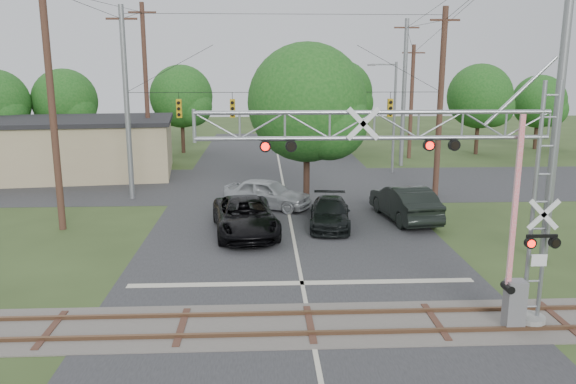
{
  "coord_description": "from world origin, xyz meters",
  "views": [
    {
      "loc": [
        -1.45,
        -14.24,
        7.89
      ],
      "look_at": [
        -0.43,
        7.5,
        3.09
      ],
      "focal_mm": 35.0,
      "sensor_mm": 36.0,
      "label": 1
    }
  ],
  "objects_px": {
    "sedan_silver": "(268,194)",
    "commercial_building": "(47,148)",
    "traffic_signal_span": "(301,105)",
    "streetlight": "(392,112)",
    "crossing_gantry": "(439,182)",
    "car_dark": "(330,213)",
    "pickup_black": "(245,217)"
  },
  "relations": [
    {
      "from": "car_dark",
      "to": "commercial_building",
      "type": "bearing_deg",
      "value": 149.08
    },
    {
      "from": "commercial_building",
      "to": "streetlight",
      "type": "distance_m",
      "value": 25.92
    },
    {
      "from": "car_dark",
      "to": "pickup_black",
      "type": "bearing_deg",
      "value": -159.54
    },
    {
      "from": "car_dark",
      "to": "commercial_building",
      "type": "xyz_separation_m",
      "value": [
        -19.36,
        14.74,
        1.43
      ]
    },
    {
      "from": "crossing_gantry",
      "to": "sedan_silver",
      "type": "xyz_separation_m",
      "value": [
        -4.87,
        15.58,
        -3.79
      ]
    },
    {
      "from": "traffic_signal_span",
      "to": "streetlight",
      "type": "xyz_separation_m",
      "value": [
        7.47,
        7.94,
        -1.04
      ]
    },
    {
      "from": "traffic_signal_span",
      "to": "streetlight",
      "type": "bearing_deg",
      "value": 46.76
    },
    {
      "from": "car_dark",
      "to": "traffic_signal_span",
      "type": "bearing_deg",
      "value": 104.99
    },
    {
      "from": "sedan_silver",
      "to": "commercial_building",
      "type": "relative_size",
      "value": 0.26
    },
    {
      "from": "streetlight",
      "to": "traffic_signal_span",
      "type": "bearing_deg",
      "value": -133.24
    },
    {
      "from": "crossing_gantry",
      "to": "pickup_black",
      "type": "relative_size",
      "value": 1.74
    },
    {
      "from": "pickup_black",
      "to": "commercial_building",
      "type": "distance_m",
      "value": 21.89
    },
    {
      "from": "crossing_gantry",
      "to": "car_dark",
      "type": "relative_size",
      "value": 2.21
    },
    {
      "from": "crossing_gantry",
      "to": "sedan_silver",
      "type": "relative_size",
      "value": 2.14
    },
    {
      "from": "pickup_black",
      "to": "streetlight",
      "type": "distance_m",
      "value": 19.47
    },
    {
      "from": "car_dark",
      "to": "streetlight",
      "type": "relative_size",
      "value": 0.58
    },
    {
      "from": "traffic_signal_span",
      "to": "pickup_black",
      "type": "height_order",
      "value": "traffic_signal_span"
    },
    {
      "from": "crossing_gantry",
      "to": "pickup_black",
      "type": "xyz_separation_m",
      "value": [
        -6.01,
        10.5,
        -3.79
      ]
    },
    {
      "from": "commercial_building",
      "to": "streetlight",
      "type": "xyz_separation_m",
      "value": [
        25.8,
        0.0,
        2.54
      ]
    },
    {
      "from": "traffic_signal_span",
      "to": "pickup_black",
      "type": "distance_m",
      "value": 9.79
    },
    {
      "from": "pickup_black",
      "to": "car_dark",
      "type": "bearing_deg",
      "value": 6.6
    },
    {
      "from": "crossing_gantry",
      "to": "traffic_signal_span",
      "type": "bearing_deg",
      "value": 98.6
    },
    {
      "from": "traffic_signal_span",
      "to": "car_dark",
      "type": "xyz_separation_m",
      "value": [
        1.03,
        -6.79,
        -5.01
      ]
    },
    {
      "from": "traffic_signal_span",
      "to": "sedan_silver",
      "type": "relative_size",
      "value": 3.83
    },
    {
      "from": "crossing_gantry",
      "to": "traffic_signal_span",
      "type": "relative_size",
      "value": 0.56
    },
    {
      "from": "car_dark",
      "to": "sedan_silver",
      "type": "distance_m",
      "value": 5.09
    },
    {
      "from": "car_dark",
      "to": "commercial_building",
      "type": "distance_m",
      "value": 24.37
    },
    {
      "from": "streetlight",
      "to": "sedan_silver",
      "type": "bearing_deg",
      "value": -131.72
    },
    {
      "from": "commercial_building",
      "to": "pickup_black",
      "type": "bearing_deg",
      "value": -53.4
    },
    {
      "from": "sedan_silver",
      "to": "streetlight",
      "type": "height_order",
      "value": "streetlight"
    },
    {
      "from": "crossing_gantry",
      "to": "commercial_building",
      "type": "height_order",
      "value": "crossing_gantry"
    },
    {
      "from": "sedan_silver",
      "to": "commercial_building",
      "type": "distance_m",
      "value": 19.5
    }
  ]
}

